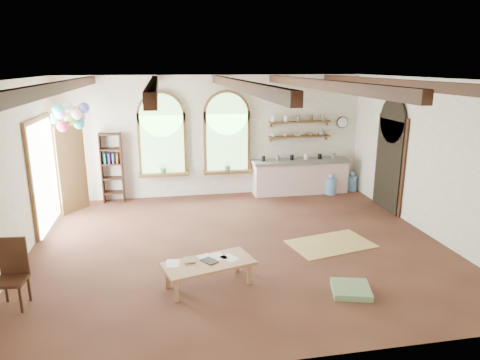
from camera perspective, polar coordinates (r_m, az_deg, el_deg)
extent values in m
plane|color=brown|center=(8.57, -0.14, -8.60)|extent=(8.00, 8.00, 0.00)
cube|color=brown|center=(11.34, -10.29, 4.72)|extent=(1.24, 0.08, 1.64)
cylinder|color=brown|center=(11.23, -10.47, 8.49)|extent=(1.24, 0.08, 1.24)
cube|color=#77AE68|center=(11.30, -10.29, 4.69)|extent=(1.10, 0.04, 1.50)
cube|color=brown|center=(11.42, -10.11, 0.74)|extent=(1.30, 0.28, 0.08)
cube|color=brown|center=(11.47, -1.74, 5.07)|extent=(1.24, 0.08, 1.64)
cylinder|color=brown|center=(11.36, -1.78, 8.80)|extent=(1.24, 0.08, 1.24)
cube|color=#77AE68|center=(11.43, -1.71, 5.04)|extent=(1.10, 0.04, 1.50)
cube|color=brown|center=(11.55, -1.65, 1.13)|extent=(1.30, 0.28, 0.08)
cube|color=brown|center=(10.13, -24.71, 0.58)|extent=(0.10, 1.90, 2.50)
cube|color=black|center=(10.92, 19.22, 1.84)|extent=(0.10, 1.30, 2.40)
cube|color=beige|center=(11.92, 8.02, 0.30)|extent=(2.60, 0.55, 0.86)
cube|color=gray|center=(11.81, 8.10, 2.50)|extent=(2.68, 0.62, 0.08)
cube|color=brown|center=(11.86, 7.94, 5.76)|extent=(1.70, 0.24, 0.04)
cube|color=brown|center=(11.80, 8.01, 7.67)|extent=(1.70, 0.24, 0.04)
cylinder|color=black|center=(12.32, 13.48, 7.48)|extent=(0.32, 0.04, 0.32)
cube|color=#371D11|center=(11.44, -17.94, 1.50)|extent=(0.03, 0.32, 1.80)
cube|color=#371D11|center=(11.38, -15.45, 1.62)|extent=(0.03, 0.32, 1.80)
cube|color=#AA724E|center=(6.96, -4.21, -11.07)|extent=(1.55, 1.01, 0.05)
cube|color=#AA724E|center=(6.68, -8.46, -14.35)|extent=(0.06, 0.06, 0.36)
cube|color=#AA724E|center=(7.09, 1.26, -12.35)|extent=(0.06, 0.06, 0.36)
cube|color=#AA724E|center=(7.08, -9.63, -12.62)|extent=(0.06, 0.06, 0.36)
cube|color=#AA724E|center=(7.46, -0.40, -10.87)|extent=(0.06, 0.06, 0.36)
cube|color=#371D11|center=(7.16, -28.22, -11.77)|extent=(0.44, 0.44, 0.05)
cube|color=#371D11|center=(7.20, -27.98, -8.98)|extent=(0.41, 0.07, 0.60)
cube|color=tan|center=(8.77, 12.00, -8.33)|extent=(1.77, 1.31, 0.02)
cube|color=#6D9164|center=(7.12, 14.59, -13.94)|extent=(0.71, 0.71, 0.10)
cylinder|color=#6096CE|center=(12.00, 12.01, -0.80)|extent=(0.30, 0.30, 0.45)
sphere|color=#6096CE|center=(11.93, 12.09, 0.47)|extent=(0.16, 0.16, 0.16)
cylinder|color=#6096CE|center=(12.49, 14.68, -0.41)|extent=(0.28, 0.28, 0.42)
sphere|color=#6096CE|center=(12.43, 14.76, 0.73)|extent=(0.15, 0.15, 0.15)
cylinder|color=white|center=(10.24, -22.03, 10.27)|extent=(0.01, 0.01, 0.85)
sphere|color=teal|center=(10.32, -20.67, 7.03)|extent=(0.25, 0.25, 0.25)
sphere|color=#E34BD5|center=(10.44, -20.56, 7.79)|extent=(0.25, 0.25, 0.25)
sphere|color=yellow|center=(10.59, -21.02, 8.50)|extent=(0.25, 0.25, 0.25)
sphere|color=white|center=(10.45, -21.98, 8.99)|extent=(0.25, 0.25, 0.25)
sphere|color=orange|center=(10.52, -22.53, 6.99)|extent=(0.25, 0.25, 0.25)
sphere|color=#4CB17B|center=(10.44, -23.50, 7.51)|extent=(0.25, 0.25, 0.25)
sphere|color=#CC69E0|center=(10.26, -22.86, 8.14)|extent=(0.25, 0.25, 0.25)
sphere|color=#35E3D7|center=(10.12, -23.14, 8.71)|extent=(0.25, 0.25, 0.25)
sphere|color=#DB3061|center=(9.99, -22.55, 6.62)|extent=(0.25, 0.25, 0.25)
sphere|color=#93CD48|center=(10.11, -21.68, 7.47)|extent=(0.25, 0.25, 0.25)
sphere|color=#FDBAC2|center=(10.06, -20.96, 8.20)|extent=(0.25, 0.25, 0.25)
sphere|color=#4B52B0|center=(10.12, -20.10, 9.00)|extent=(0.25, 0.25, 0.25)
imported|color=olive|center=(7.02, -7.50, -10.61)|extent=(0.19, 0.27, 0.02)
cube|color=black|center=(6.98, -4.09, -10.69)|extent=(0.30, 0.32, 0.01)
imported|color=#598C4C|center=(11.35, -10.15, 1.63)|extent=(0.27, 0.23, 0.30)
imported|color=#598C4C|center=(11.47, -1.63, 2.02)|extent=(0.27, 0.23, 0.30)
imported|color=white|center=(11.63, 4.42, 6.02)|extent=(0.12, 0.10, 0.10)
imported|color=beige|center=(11.73, 6.09, 6.04)|extent=(0.10, 0.10, 0.09)
imported|color=beige|center=(11.83, 7.72, 5.97)|extent=(0.22, 0.22, 0.05)
imported|color=#8C664C|center=(11.95, 9.33, 6.02)|extent=(0.20, 0.20, 0.06)
imported|color=slate|center=(12.06, 10.92, 6.34)|extent=(0.18, 0.18, 0.19)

